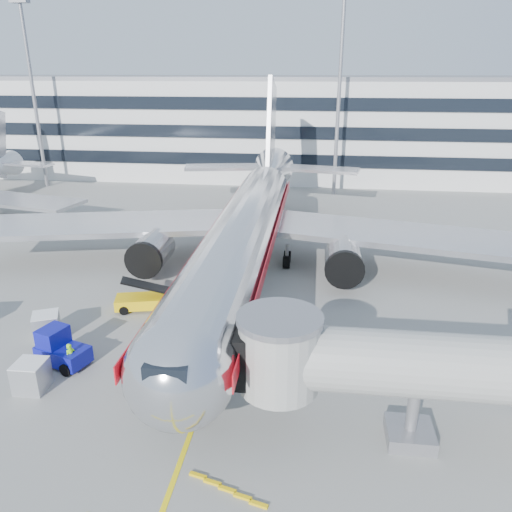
# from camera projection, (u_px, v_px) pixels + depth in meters

# --- Properties ---
(ground) EXTENTS (180.00, 180.00, 0.00)m
(ground) POSITION_uv_depth(u_px,v_px,m) (224.00, 341.00, 32.52)
(ground) COLOR gray
(ground) RESTS_ON ground
(lead_in_line) EXTENTS (0.25, 70.00, 0.01)m
(lead_in_line) POSITION_uv_depth(u_px,v_px,m) (246.00, 281.00, 41.81)
(lead_in_line) COLOR yellow
(lead_in_line) RESTS_ON ground
(main_jet) EXTENTS (50.95, 48.70, 16.06)m
(main_jet) POSITION_uv_depth(u_px,v_px,m) (248.00, 226.00, 41.92)
(main_jet) COLOR silver
(main_jet) RESTS_ON ground
(jet_bridge) EXTENTS (17.80, 4.50, 7.00)m
(jet_bridge) POSITION_uv_depth(u_px,v_px,m) (457.00, 373.00, 22.33)
(jet_bridge) COLOR silver
(jet_bridge) RESTS_ON ground
(terminal) EXTENTS (150.00, 24.25, 15.60)m
(terminal) POSITION_uv_depth(u_px,v_px,m) (286.00, 125.00, 83.61)
(terminal) COLOR silver
(terminal) RESTS_ON ground
(light_mast_west) EXTENTS (2.40, 1.20, 25.45)m
(light_mast_west) POSITION_uv_depth(u_px,v_px,m) (32.00, 82.00, 70.33)
(light_mast_west) COLOR gray
(light_mast_west) RESTS_ON ground
(light_mast_centre) EXTENTS (2.40, 1.20, 25.45)m
(light_mast_centre) POSITION_uv_depth(u_px,v_px,m) (340.00, 83.00, 65.39)
(light_mast_centre) COLOR gray
(light_mast_centre) RESTS_ON ground
(belt_loader) EXTENTS (5.24, 2.86, 2.45)m
(belt_loader) POSITION_uv_depth(u_px,v_px,m) (149.00, 300.00, 36.75)
(belt_loader) COLOR yellow
(belt_loader) RESTS_ON ground
(baggage_tug) EXTENTS (3.45, 2.73, 2.29)m
(baggage_tug) POSITION_uv_depth(u_px,v_px,m) (60.00, 349.00, 29.74)
(baggage_tug) COLOR #0D1090
(baggage_tug) RESTS_ON ground
(cargo_container_left) EXTENTS (2.14, 2.14, 1.72)m
(cargo_container_left) POSITION_uv_depth(u_px,v_px,m) (47.00, 326.00, 32.67)
(cargo_container_left) COLOR #ADB0B4
(cargo_container_left) RESTS_ON ground
(cargo_container_front) EXTENTS (1.63, 1.63, 1.70)m
(cargo_container_front) POSITION_uv_depth(u_px,v_px,m) (31.00, 376.00, 27.37)
(cargo_container_front) COLOR #ADB0B4
(cargo_container_front) RESTS_ON ground
(ramp_worker) EXTENTS (0.67, 0.77, 1.78)m
(ramp_worker) POSITION_uv_depth(u_px,v_px,m) (71.00, 358.00, 29.05)
(ramp_worker) COLOR #88F319
(ramp_worker) RESTS_ON ground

